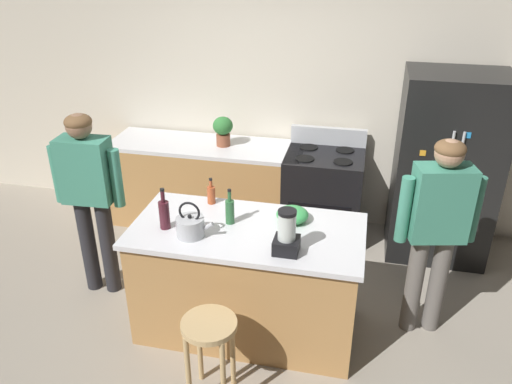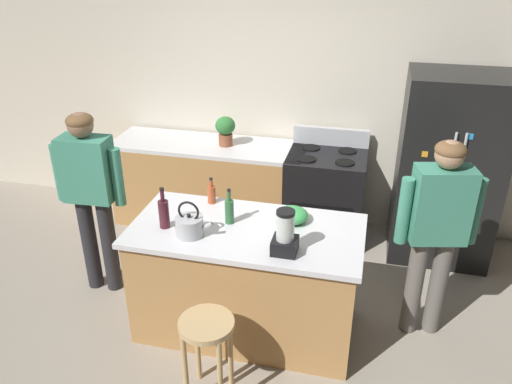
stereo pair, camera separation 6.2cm
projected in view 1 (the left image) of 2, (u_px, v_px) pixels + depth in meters
name	position (u px, v px, depth m)	size (l,w,h in m)	color
ground_plane	(248.00, 326.00, 4.09)	(14.00, 14.00, 0.00)	#9E9384
back_wall	(291.00, 96.00, 5.19)	(8.00, 0.10, 2.70)	beige
kitchen_island	(248.00, 279.00, 3.89)	(1.69, 0.84, 0.91)	#B7844C
back_counter_run	(208.00, 184.00, 5.40)	(2.00, 0.64, 0.91)	#B7844C
refrigerator	(445.00, 168.00, 4.71)	(0.90, 0.73, 1.77)	black
stove_range	(323.00, 195.00, 5.13)	(0.76, 0.65, 1.09)	black
person_by_island_left	(89.00, 189.00, 4.11)	(0.59, 0.24, 1.61)	#26262B
person_by_sink_right	(437.00, 222.00, 3.66)	(0.60, 0.30, 1.60)	#66605B
bar_stool	(210.00, 339.00, 3.26)	(0.36, 0.36, 0.63)	tan
potted_plant	(223.00, 129.00, 5.08)	(0.20, 0.20, 0.30)	brown
blender_appliance	(287.00, 235.00, 3.36)	(0.17, 0.17, 0.31)	black
bottle_cooking_sauce	(211.00, 194.00, 4.01)	(0.06, 0.06, 0.22)	#B24C26
bottle_olive_oil	(230.00, 211.00, 3.72)	(0.07, 0.07, 0.28)	#2D6638
bottle_wine	(164.00, 214.00, 3.65)	(0.08, 0.08, 0.32)	#471923
mixing_bowl	(292.00, 215.00, 3.76)	(0.24, 0.24, 0.11)	#3FB259
tea_kettle	(190.00, 226.00, 3.57)	(0.28, 0.20, 0.27)	#B7BABF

